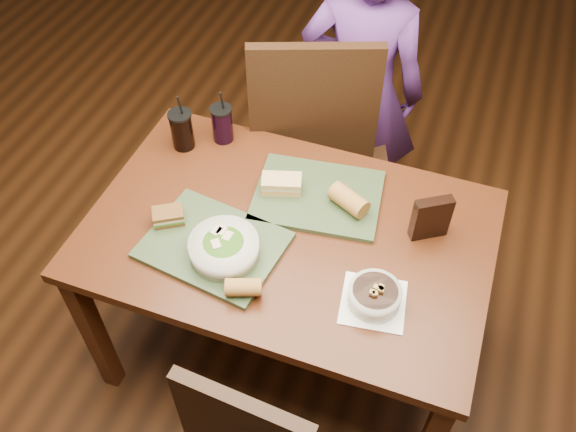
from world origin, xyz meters
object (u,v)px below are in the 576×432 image
object	(u,v)px
diner	(361,93)
baguette_far	(349,200)
chair_far	(321,135)
tray_near	(213,245)
tray_far	(318,196)
chip_bag	(431,218)
sandwich_near	(168,216)
dining_table	(288,248)
cup_berry	(222,124)
sandwich_far	(282,184)
salad_bowl	(224,247)
baguette_near	(244,287)
soup_bowl	(374,296)
cup_cola	(182,130)

from	to	relation	value
diner	baguette_far	bearing A→B (deg)	97.06
chair_far	tray_near	world-z (taller)	chair_far
tray_far	chip_bag	distance (m)	0.39
chair_far	sandwich_near	distance (m)	0.81
chair_far	diner	world-z (taller)	diner
dining_table	cup_berry	distance (m)	0.53
sandwich_near	sandwich_far	xyz separation A→B (m)	(0.29, 0.26, 0.00)
salad_bowl	baguette_near	world-z (taller)	salad_bowl
baguette_near	chip_bag	world-z (taller)	chip_bag
tray_near	cup_berry	size ratio (longest dim) A/B	1.92
tray_far	baguette_far	distance (m)	0.12
soup_bowl	cup_cola	size ratio (longest dim) A/B	0.92
cup_cola	sandwich_near	bearing A→B (deg)	-70.54
diner	tray_near	world-z (taller)	diner
chair_far	sandwich_far	xyz separation A→B (m)	(0.01, -0.48, 0.18)
sandwich_far	chip_bag	world-z (taller)	chip_bag
sandwich_far	baguette_far	distance (m)	0.23
diner	baguette_far	world-z (taller)	diner
sandwich_far	baguette_far	size ratio (longest dim) A/B	1.12
salad_bowl	chair_far	bearing A→B (deg)	85.73
chair_far	salad_bowl	world-z (taller)	chair_far
soup_bowl	cup_berry	distance (m)	0.87
chair_far	cup_cola	xyz separation A→B (m)	(-0.41, -0.38, 0.21)
salad_bowl	sandwich_near	size ratio (longest dim) A/B	1.83
baguette_far	cup_cola	bearing A→B (deg)	171.11
dining_table	chip_bag	world-z (taller)	chip_bag
soup_bowl	sandwich_far	world-z (taller)	soup_bowl
salad_bowl	cup_berry	size ratio (longest dim) A/B	0.98
diner	sandwich_far	bearing A→B (deg)	77.54
diner	tray_far	size ratio (longest dim) A/B	3.38
diner	baguette_near	distance (m)	1.11
diner	salad_bowl	distance (m)	1.02
salad_bowl	sandwich_near	bearing A→B (deg)	163.97
soup_bowl	baguette_far	size ratio (longest dim) A/B	1.61
tray_near	cup_cola	size ratio (longest dim) A/B	1.82
chair_far	salad_bowl	bearing A→B (deg)	-94.27
soup_bowl	sandwich_near	distance (m)	0.70
soup_bowl	salad_bowl	bearing A→B (deg)	179.80
tray_near	chip_bag	size ratio (longest dim) A/B	2.67
soup_bowl	baguette_near	world-z (taller)	soup_bowl
tray_near	sandwich_far	bearing A→B (deg)	67.71
dining_table	sandwich_far	xyz separation A→B (m)	(-0.08, 0.15, 0.13)
cup_berry	tray_near	bearing A→B (deg)	-69.52
chair_far	cup_berry	xyz separation A→B (m)	(-0.29, -0.29, 0.21)
salad_bowl	baguette_far	world-z (taller)	salad_bowl
dining_table	sandwich_near	bearing A→B (deg)	-163.69
diner	tray_near	xyz separation A→B (m)	(-0.21, -0.97, 0.05)
diner	sandwich_far	xyz separation A→B (m)	(-0.09, -0.68, 0.08)
sandwich_far	baguette_far	bearing A→B (deg)	0.20
diner	chip_bag	xyz separation A→B (m)	(0.41, -0.69, 0.12)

